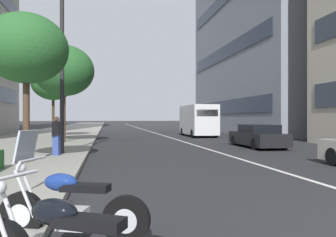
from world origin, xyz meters
TOP-DOWN VIEW (x-y plane):
  - sidewalk_right_plaza at (30.00, 10.11)m, footprint 160.00×8.12m
  - lane_centre_stripe at (35.00, 0.00)m, footprint 110.00×0.16m
  - motorcycle_second_in_row at (1.81, 5.73)m, footprint 0.89×2.02m
  - car_mid_block_traffic at (14.33, -3.08)m, footprint 4.61×1.93m
  - delivery_van_ahead at (25.48, -2.80)m, footprint 5.77×2.25m
  - street_lamp_with_banners at (11.79, 6.81)m, footprint 1.26×2.30m
  - street_tree_mid_sidewalk at (8.99, 7.92)m, footprint 2.78×2.78m
  - street_tree_by_lamp_post at (18.71, 7.91)m, footprint 3.78×3.78m
  - street_tree_far_plaza at (25.16, 9.54)m, footprint 3.51×3.51m
  - pedestrian_on_plaza at (10.94, 7.22)m, footprint 0.44×0.33m

SIDE VIEW (x-z plane):
  - lane_centre_stripe at x=35.00m, z-range 0.00..0.01m
  - sidewalk_right_plaza at x=30.00m, z-range 0.00..0.15m
  - motorcycle_second_in_row at x=1.81m, z-range -0.30..1.17m
  - car_mid_block_traffic at x=14.33m, z-range -0.03..1.24m
  - pedestrian_on_plaza at x=10.94m, z-range 0.15..1.71m
  - delivery_van_ahead at x=25.48m, z-range 0.09..2.87m
  - street_tree_mid_sidewalk at x=8.99m, z-range 1.46..6.48m
  - street_tree_far_plaza at x=25.16m, z-range 1.62..7.57m
  - street_tree_by_lamp_post at x=18.71m, z-range 1.58..7.68m
  - street_lamp_with_banners at x=11.79m, z-range 0.95..9.10m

